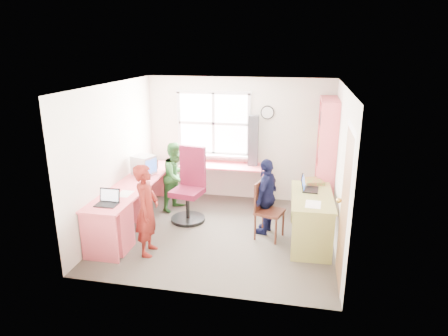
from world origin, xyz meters
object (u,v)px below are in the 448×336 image
person_red (147,210)px  person_navy (266,196)px  bookshelf (325,161)px  laptop_right (308,187)px  wooden_chair (266,208)px  laptop_left (108,201)px  crt_monitor (144,165)px  potted_plant (198,156)px  l_desk (138,208)px  swivel_chair (190,189)px  cd_tower (253,141)px  right_desk (311,208)px  person_green (176,176)px

person_red → person_navy: 1.93m
bookshelf → laptop_right: 1.02m
wooden_chair → laptop_left: bearing=-142.4°
crt_monitor → laptop_left: crt_monitor is taller
wooden_chair → bookshelf: bearing=66.8°
bookshelf → laptop_left: (-3.15, -2.06, -0.20)m
laptop_right → potted_plant: size_ratio=1.17×
l_desk → potted_plant: size_ratio=10.05×
swivel_chair → cd_tower: cd_tower is taller
l_desk → crt_monitor: 0.97m
laptop_left → person_navy: 2.46m
right_desk → person_navy: (-0.71, 0.21, 0.06)m
laptop_left → cd_tower: size_ratio=0.33×
l_desk → laptop_left: size_ratio=9.40×
person_navy → right_desk: bearing=89.7°
wooden_chair → laptop_right: 0.74m
crt_monitor → person_red: bearing=-46.8°
crt_monitor → potted_plant: (0.77, 0.88, -0.03)m
l_desk → person_green: size_ratio=2.30×
potted_plant → person_green: 0.67m
laptop_left → l_desk: bearing=71.5°
wooden_chair → person_navy: size_ratio=0.74×
laptop_right → person_navy: bearing=95.6°
laptop_right → l_desk: bearing=104.7°
bookshelf → wooden_chair: bookshelf is taller
swivel_chair → person_navy: 1.39m
potted_plant → person_navy: (1.46, -1.21, -0.27)m
crt_monitor → person_green: bearing=53.3°
cd_tower → person_navy: (0.40, -1.31, -0.60)m
potted_plant → crt_monitor: bearing=-131.1°
person_green → laptop_right: bearing=-83.0°
potted_plant → cd_tower: bearing=5.5°
laptop_right → cd_tower: (-1.04, 1.30, 0.40)m
crt_monitor → laptop_left: 1.41m
person_red → person_green: bearing=-1.0°
laptop_left → person_red: person_red is taller
person_green → person_navy: (1.73, -0.66, -0.01)m
right_desk → bookshelf: size_ratio=0.65×
potted_plant → swivel_chair: bearing=-84.6°
wooden_chair → laptop_right: size_ratio=2.73×
swivel_chair → laptop_right: 2.04m
laptop_right → cd_tower: cd_tower is taller
swivel_chair → cd_tower: bearing=58.2°
bookshelf → right_desk: bearing=-100.7°
potted_plant → wooden_chair: bearing=-43.5°
l_desk → potted_plant: (0.56, 1.70, 0.44)m
l_desk → laptop_left: laptop_left is taller
cd_tower → person_red: (-1.23, -2.35, -0.54)m
swivel_chair → person_green: size_ratio=1.01×
laptop_left → person_navy: person_navy is taller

